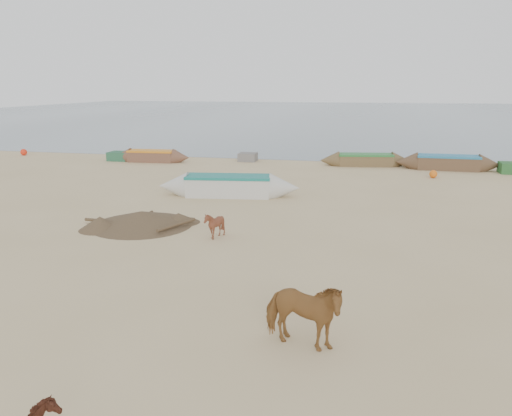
# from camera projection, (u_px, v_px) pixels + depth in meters

# --- Properties ---
(ground) EXTENTS (140.00, 140.00, 0.00)m
(ground) POSITION_uv_depth(u_px,v_px,m) (224.00, 278.00, 13.60)
(ground) COLOR tan
(ground) RESTS_ON ground
(sea) EXTENTS (160.00, 160.00, 0.00)m
(sea) POSITION_uv_depth(u_px,v_px,m) (350.00, 114.00, 91.23)
(sea) COLOR slate
(sea) RESTS_ON ground
(cow_adult) EXTENTS (1.87, 1.17, 1.46)m
(cow_adult) POSITION_uv_depth(u_px,v_px,m) (302.00, 314.00, 9.83)
(cow_adult) COLOR #8F5E2E
(cow_adult) RESTS_ON ground
(calf_front) EXTENTS (1.13, 1.09, 0.95)m
(calf_front) POSITION_uv_depth(u_px,v_px,m) (214.00, 225.00, 16.99)
(calf_front) COLOR brown
(calf_front) RESTS_ON ground
(near_canoe) EXTENTS (6.83, 2.28, 0.98)m
(near_canoe) POSITION_uv_depth(u_px,v_px,m) (229.00, 186.00, 23.51)
(near_canoe) COLOR beige
(near_canoe) RESTS_ON ground
(debris_pile) EXTENTS (4.24, 4.24, 0.53)m
(debris_pile) POSITION_uv_depth(u_px,v_px,m) (141.00, 218.00, 18.67)
(debris_pile) COLOR brown
(debris_pile) RESTS_ON ground
(waterline_canoes) EXTENTS (58.88, 3.22, 0.90)m
(waterline_canoes) POSITION_uv_depth(u_px,v_px,m) (369.00, 161.00, 31.79)
(waterline_canoes) COLOR brown
(waterline_canoes) RESTS_ON ground
(beach_clutter) EXTENTS (44.70, 4.69, 0.64)m
(beach_clutter) POSITION_uv_depth(u_px,v_px,m) (375.00, 164.00, 31.39)
(beach_clutter) COLOR #285A3D
(beach_clutter) RESTS_ON ground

